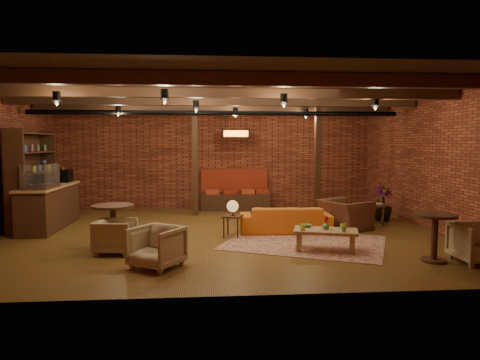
{
  "coord_description": "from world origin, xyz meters",
  "views": [
    {
      "loc": [
        -0.28,
        -9.64,
        2.08
      ],
      "look_at": [
        0.5,
        0.2,
        1.22
      ],
      "focal_mm": 32.0,
      "sensor_mm": 36.0,
      "label": 1
    }
  ],
  "objects": [
    {
      "name": "service_counter",
      "position": [
        -4.1,
        1.0,
        0.8
      ],
      "size": [
        0.8,
        2.5,
        1.6
      ],
      "primitive_type": null,
      "color": "#301E10",
      "rests_on": "ground"
    },
    {
      "name": "post_left",
      "position": [
        -0.6,
        2.6,
        1.6
      ],
      "size": [
        0.16,
        0.16,
        3.2
      ],
      "primitive_type": "cube",
      "color": "#301E10",
      "rests_on": "ground"
    },
    {
      "name": "wall_right",
      "position": [
        5.0,
        0.0,
        1.6
      ],
      "size": [
        0.02,
        8.0,
        3.2
      ],
      "primitive_type": "cube",
      "color": "maroon",
      "rests_on": "ground"
    },
    {
      "name": "banquette",
      "position": [
        0.6,
        3.55,
        0.5
      ],
      "size": [
        2.1,
        0.7,
        1.0
      ],
      "primitive_type": null,
      "color": "maroon",
      "rests_on": "ground"
    },
    {
      "name": "ceiling",
      "position": [
        0.0,
        0.0,
        3.2
      ],
      "size": [
        10.0,
        8.0,
        0.02
      ],
      "primitive_type": "cube",
      "color": "black",
      "rests_on": "wall_back"
    },
    {
      "name": "ceiling_pipe",
      "position": [
        0.0,
        1.6,
        2.85
      ],
      "size": [
        9.6,
        0.12,
        0.12
      ],
      "primitive_type": "cylinder",
      "rotation": [
        0.0,
        1.57,
        0.0
      ],
      "color": "black",
      "rests_on": "ceiling"
    },
    {
      "name": "side_table_book",
      "position": [
        3.98,
        0.79,
        0.49
      ],
      "size": [
        0.6,
        0.6,
        0.55
      ],
      "rotation": [
        0.0,
        0.0,
        -0.32
      ],
      "color": "#301E10",
      "rests_on": "floor"
    },
    {
      "name": "plant_tall",
      "position": [
        4.4,
        1.32,
        1.38
      ],
      "size": [
        1.78,
        1.78,
        2.76
      ],
      "primitive_type": "imported",
      "rotation": [
        0.0,
        0.0,
        0.16
      ],
      "color": "#4C7F4C",
      "rests_on": "floor"
    },
    {
      "name": "floor",
      "position": [
        0.0,
        0.0,
        0.0
      ],
      "size": [
        10.0,
        10.0,
        0.0
      ],
      "primitive_type": "plane",
      "color": "#412810",
      "rests_on": "ground"
    },
    {
      "name": "coffee_table",
      "position": [
        1.99,
        -1.68,
        0.37
      ],
      "size": [
        1.32,
        0.91,
        0.66
      ],
      "rotation": [
        0.0,
        0.0,
        -0.29
      ],
      "color": "olive",
      "rests_on": "floor"
    },
    {
      "name": "armchair_b",
      "position": [
        -1.12,
        -2.56,
        0.38
      ],
      "size": [
        1.0,
        0.98,
        0.76
      ],
      "primitive_type": "imported",
      "rotation": [
        0.0,
        0.0,
        -0.57
      ],
      "color": "beige",
      "rests_on": "floor"
    },
    {
      "name": "side_table_lamp",
      "position": [
        0.29,
        -0.34,
        0.62
      ],
      "size": [
        0.5,
        0.5,
        0.82
      ],
      "rotation": [
        0.0,
        0.0,
        -0.34
      ],
      "color": "#301E10",
      "rests_on": "floor"
    },
    {
      "name": "armchair_far",
      "position": [
        4.4,
        -2.72,
        0.38
      ],
      "size": [
        0.75,
        0.71,
        0.77
      ],
      "primitive_type": "imported",
      "rotation": [
        0.0,
        0.0,
        0.01
      ],
      "color": "beige",
      "rests_on": "floor"
    },
    {
      "name": "plant_counter",
      "position": [
        -4.0,
        1.2,
        1.22
      ],
      "size": [
        0.35,
        0.39,
        0.3
      ],
      "primitive_type": "imported",
      "color": "#337F33",
      "rests_on": "service_counter"
    },
    {
      "name": "round_table_left",
      "position": [
        -2.13,
        -1.13,
        0.58
      ],
      "size": [
        0.82,
        0.82,
        0.86
      ],
      "color": "#301E10",
      "rests_on": "floor"
    },
    {
      "name": "service_sign",
      "position": [
        0.6,
        3.1,
        2.35
      ],
      "size": [
        0.86,
        0.06,
        0.3
      ],
      "primitive_type": "cube",
      "color": "orange",
      "rests_on": "ceiling"
    },
    {
      "name": "armchair_a",
      "position": [
        -2.0,
        -1.54,
        0.36
      ],
      "size": [
        0.71,
        0.75,
        0.71
      ],
      "primitive_type": "imported",
      "rotation": [
        0.0,
        0.0,
        1.47
      ],
      "color": "beige",
      "rests_on": "floor"
    },
    {
      "name": "round_table_right",
      "position": [
        3.69,
        -2.58,
        0.56
      ],
      "size": [
        0.72,
        0.72,
        0.85
      ],
      "color": "#301E10",
      "rests_on": "floor"
    },
    {
      "name": "armchair_right",
      "position": [
        3.05,
        0.32,
        0.47
      ],
      "size": [
        1.1,
        1.28,
        0.95
      ],
      "primitive_type": "imported",
      "rotation": [
        0.0,
        0.0,
        2.02
      ],
      "color": "brown",
      "rests_on": "floor"
    },
    {
      "name": "rug",
      "position": [
        1.76,
        -1.03,
        0.01
      ],
      "size": [
        3.85,
        3.49,
        0.01
      ],
      "primitive_type": "cube",
      "rotation": [
        0.0,
        0.0,
        -0.43
      ],
      "color": "maroon",
      "rests_on": "floor"
    },
    {
      "name": "wall_back",
      "position": [
        0.0,
        4.0,
        1.6
      ],
      "size": [
        10.0,
        0.02,
        3.2
      ],
      "primitive_type": "cube",
      "color": "maroon",
      "rests_on": "ground"
    },
    {
      "name": "post_right",
      "position": [
        2.8,
        2.0,
        1.6
      ],
      "size": [
        0.16,
        0.16,
        3.2
      ],
      "primitive_type": "cube",
      "color": "#301E10",
      "rests_on": "ground"
    },
    {
      "name": "shelving_hutch",
      "position": [
        -4.5,
        1.1,
        1.2
      ],
      "size": [
        0.52,
        2.0,
        2.4
      ],
      "primitive_type": null,
      "color": "#301E10",
      "rests_on": "ground"
    },
    {
      "name": "ceiling_beams",
      "position": [
        0.0,
        0.0,
        3.08
      ],
      "size": [
        9.8,
        6.4,
        0.22
      ],
      "primitive_type": null,
      "color": "#301E10",
      "rests_on": "ceiling"
    },
    {
      "name": "wall_front",
      "position": [
        0.0,
        -4.0,
        1.6
      ],
      "size": [
        10.0,
        0.02,
        3.2
      ],
      "primitive_type": "cube",
      "color": "maroon",
      "rests_on": "ground"
    },
    {
      "name": "ceiling_spotlights",
      "position": [
        0.0,
        0.0,
        2.86
      ],
      "size": [
        6.4,
        4.4,
        0.28
      ],
      "primitive_type": null,
      "color": "black",
      "rests_on": "ceiling"
    },
    {
      "name": "sofa",
      "position": [
        1.55,
        0.07,
        0.31
      ],
      "size": [
        2.12,
        0.89,
        0.61
      ],
      "primitive_type": "imported",
      "rotation": [
        0.0,
        0.0,
        3.11
      ],
      "color": "#C75F1B",
      "rests_on": "floor"
    }
  ]
}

